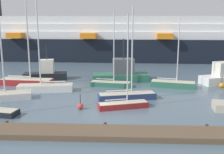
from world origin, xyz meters
The scene contains 14 objects.
ground_plane centered at (0.00, 0.00, 0.00)m, with size 600.00×600.00×0.00m, color slate.
dock_pier centered at (0.00, -4.79, 0.21)m, with size 19.64×2.55×0.51m.
sailboat_0 centered at (-0.26, 10.32, 0.45)m, with size 5.32×2.08×9.47m.
sailboat_1 centered at (1.79, 4.55, 0.51)m, with size 6.36×2.78×9.75m.
sailboat_2 centered at (-7.96, 7.46, 0.57)m, with size 6.58×2.47×10.70m.
sailboat_3 centered at (7.67, 10.28, 0.46)m, with size 5.77×2.89×8.61m.
sailboat_5 centered at (-11.71, 3.71, 0.55)m, with size 6.58×3.76×11.89m.
sailboat_6 centered at (-11.35, 10.61, 0.59)m, with size 7.05×2.42×12.29m.
sailboat_7 centered at (1.40, 1.63, 0.44)m, with size 5.00×2.51×8.95m.
fishing_boat_0 centered at (-9.70, 13.88, 0.95)m, with size 6.16×2.72×4.97m.
fishing_boat_2 centered at (1.09, 13.62, 1.10)m, with size 8.01×3.50×5.85m.
channel_buoy_1 centered at (13.75, 10.30, 0.31)m, with size 0.60×0.60×1.46m.
channel_buoy_2 centered at (-2.70, 1.12, 0.30)m, with size 0.57×0.57×1.50m.
cruise_ship centered at (-12.84, 35.63, 4.21)m, with size 84.03×14.96×13.31m.
Camera 1 is at (1.46, -23.38, 8.39)m, focal length 43.29 mm.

